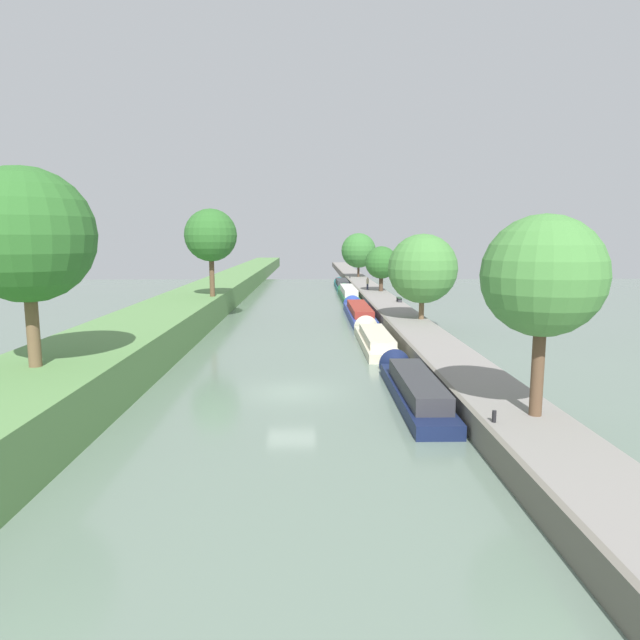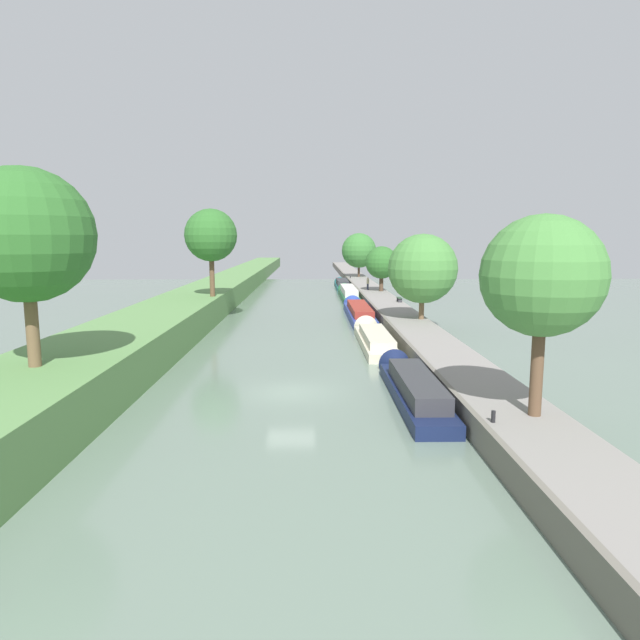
{
  "view_description": "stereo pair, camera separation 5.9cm",
  "coord_description": "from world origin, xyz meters",
  "px_view_note": "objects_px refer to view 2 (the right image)",
  "views": [
    {
      "loc": [
        0.98,
        -27.94,
        7.95
      ],
      "look_at": [
        1.84,
        18.93,
        1.0
      ],
      "focal_mm": 31.13,
      "sensor_mm": 36.0,
      "label": 1
    },
    {
      "loc": [
        1.04,
        -27.94,
        7.95
      ],
      "look_at": [
        1.84,
        18.93,
        1.0
      ],
      "focal_mm": 31.13,
      "sensor_mm": 36.0,
      "label": 2
    }
  ],
  "objects_px": {
    "narrowboat_green": "(348,293)",
    "narrowboat_navy": "(412,386)",
    "narrowboat_cream": "(374,338)",
    "person_walking": "(368,283)",
    "narrowboat_blue": "(358,311)",
    "mooring_bollard_far": "(350,277)",
    "park_bench": "(399,299)",
    "narrowboat_teal": "(342,284)",
    "mooring_bollard_near": "(493,417)"
  },
  "relations": [
    {
      "from": "narrowboat_blue",
      "to": "mooring_bollard_far",
      "type": "height_order",
      "value": "mooring_bollard_far"
    },
    {
      "from": "narrowboat_navy",
      "to": "narrowboat_teal",
      "type": "distance_m",
      "value": 62.45
    },
    {
      "from": "narrowboat_green",
      "to": "narrowboat_teal",
      "type": "xyz_separation_m",
      "value": [
        0.05,
        15.96,
        -0.11
      ]
    },
    {
      "from": "person_walking",
      "to": "narrowboat_blue",
      "type": "bearing_deg",
      "value": -98.9
    },
    {
      "from": "narrowboat_navy",
      "to": "narrowboat_green",
      "type": "height_order",
      "value": "narrowboat_green"
    },
    {
      "from": "narrowboat_blue",
      "to": "narrowboat_green",
      "type": "relative_size",
      "value": 0.96
    },
    {
      "from": "narrowboat_navy",
      "to": "narrowboat_teal",
      "type": "xyz_separation_m",
      "value": [
        -0.04,
        62.45,
        -0.02
      ]
    },
    {
      "from": "narrowboat_green",
      "to": "mooring_bollard_near",
      "type": "distance_m",
      "value": 53.65
    },
    {
      "from": "narrowboat_navy",
      "to": "park_bench",
      "type": "xyz_separation_m",
      "value": [
        4.52,
        32.47,
        0.88
      ]
    },
    {
      "from": "narrowboat_navy",
      "to": "narrowboat_cream",
      "type": "height_order",
      "value": "narrowboat_navy"
    },
    {
      "from": "narrowboat_cream",
      "to": "park_bench",
      "type": "height_order",
      "value": "park_bench"
    },
    {
      "from": "park_bench",
      "to": "narrowboat_green",
      "type": "bearing_deg",
      "value": 108.17
    },
    {
      "from": "narrowboat_blue",
      "to": "person_walking",
      "type": "distance_m",
      "value": 17.86
    },
    {
      "from": "narrowboat_blue",
      "to": "park_bench",
      "type": "relative_size",
      "value": 10.74
    },
    {
      "from": "person_walking",
      "to": "narrowboat_cream",
      "type": "bearing_deg",
      "value": -95.03
    },
    {
      "from": "narrowboat_teal",
      "to": "park_bench",
      "type": "bearing_deg",
      "value": -81.36
    },
    {
      "from": "narrowboat_teal",
      "to": "person_walking",
      "type": "distance_m",
      "value": 16.38
    },
    {
      "from": "narrowboat_teal",
      "to": "person_walking",
      "type": "height_order",
      "value": "person_walking"
    },
    {
      "from": "mooring_bollard_far",
      "to": "park_bench",
      "type": "height_order",
      "value": "park_bench"
    },
    {
      "from": "narrowboat_green",
      "to": "narrowboat_cream",
      "type": "bearing_deg",
      "value": -90.42
    },
    {
      "from": "mooring_bollard_near",
      "to": "narrowboat_blue",
      "type": "bearing_deg",
      "value": 93.17
    },
    {
      "from": "mooring_bollard_far",
      "to": "narrowboat_blue",
      "type": "bearing_deg",
      "value": -92.89
    },
    {
      "from": "narrowboat_green",
      "to": "narrowboat_teal",
      "type": "height_order",
      "value": "narrowboat_green"
    },
    {
      "from": "narrowboat_cream",
      "to": "person_walking",
      "type": "height_order",
      "value": "person_walking"
    },
    {
      "from": "narrowboat_navy",
      "to": "person_walking",
      "type": "xyz_separation_m",
      "value": [
        2.51,
        46.33,
        1.41
      ]
    },
    {
      "from": "narrowboat_cream",
      "to": "mooring_bollard_near",
      "type": "xyz_separation_m",
      "value": [
        2.06,
        -21.29,
        0.85
      ]
    },
    {
      "from": "narrowboat_blue",
      "to": "person_walking",
      "type": "bearing_deg",
      "value": 81.1
    },
    {
      "from": "person_walking",
      "to": "park_bench",
      "type": "distance_m",
      "value": 14.02
    },
    {
      "from": "narrowboat_blue",
      "to": "mooring_bollard_far",
      "type": "xyz_separation_m",
      "value": [
        1.99,
        39.32,
        0.76
      ]
    },
    {
      "from": "narrowboat_blue",
      "to": "mooring_bollard_near",
      "type": "distance_m",
      "value": 35.93
    },
    {
      "from": "mooring_bollard_far",
      "to": "park_bench",
      "type": "xyz_separation_m",
      "value": [
        2.78,
        -35.59,
        0.12
      ]
    },
    {
      "from": "narrowboat_navy",
      "to": "mooring_bollard_far",
      "type": "distance_m",
      "value": 68.09
    },
    {
      "from": "narrowboat_navy",
      "to": "mooring_bollard_far",
      "type": "xyz_separation_m",
      "value": [
        1.74,
        68.06,
        0.76
      ]
    },
    {
      "from": "mooring_bollard_near",
      "to": "park_bench",
      "type": "bearing_deg",
      "value": 85.99
    },
    {
      "from": "narrowboat_navy",
      "to": "person_walking",
      "type": "bearing_deg",
      "value": 86.9
    },
    {
      "from": "narrowboat_cream",
      "to": "mooring_bollard_far",
      "type": "bearing_deg",
      "value": 87.81
    },
    {
      "from": "narrowboat_green",
      "to": "narrowboat_navy",
      "type": "bearing_deg",
      "value": -89.89
    },
    {
      "from": "narrowboat_navy",
      "to": "mooring_bollard_near",
      "type": "bearing_deg",
      "value": -76.28
    },
    {
      "from": "narrowboat_teal",
      "to": "mooring_bollard_far",
      "type": "xyz_separation_m",
      "value": [
        1.78,
        5.61,
        0.77
      ]
    },
    {
      "from": "narrowboat_navy",
      "to": "mooring_bollard_near",
      "type": "distance_m",
      "value": 7.38
    },
    {
      "from": "mooring_bollard_near",
      "to": "park_bench",
      "type": "relative_size",
      "value": 0.3
    },
    {
      "from": "narrowboat_teal",
      "to": "park_bench",
      "type": "relative_size",
      "value": 8.69
    },
    {
      "from": "narrowboat_navy",
      "to": "narrowboat_cream",
      "type": "xyz_separation_m",
      "value": [
        -0.32,
        14.16,
        -0.09
      ]
    },
    {
      "from": "mooring_bollard_far",
      "to": "mooring_bollard_near",
      "type": "bearing_deg",
      "value": -90.0
    },
    {
      "from": "mooring_bollard_far",
      "to": "narrowboat_cream",
      "type": "bearing_deg",
      "value": -92.19
    },
    {
      "from": "narrowboat_navy",
      "to": "narrowboat_blue",
      "type": "height_order",
      "value": "narrowboat_navy"
    },
    {
      "from": "narrowboat_teal",
      "to": "park_bench",
      "type": "height_order",
      "value": "park_bench"
    },
    {
      "from": "narrowboat_navy",
      "to": "park_bench",
      "type": "distance_m",
      "value": 32.79
    },
    {
      "from": "narrowboat_navy",
      "to": "narrowboat_cream",
      "type": "bearing_deg",
      "value": 91.31
    },
    {
      "from": "narrowboat_navy",
      "to": "narrowboat_blue",
      "type": "relative_size",
      "value": 0.76
    }
  ]
}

